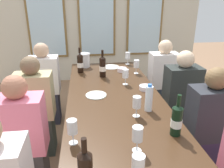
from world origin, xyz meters
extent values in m
plane|color=#886549|center=(0.00, 0.00, 0.00)|extent=(12.00, 12.00, 0.00)
cube|color=beige|center=(0.00, 2.58, 1.45)|extent=(4.11, 0.06, 2.90)
cube|color=brown|center=(-0.95, 2.54, 1.45)|extent=(0.72, 0.03, 1.88)
cube|color=silver|center=(-0.95, 2.52, 1.45)|extent=(0.64, 0.01, 1.80)
cube|color=brown|center=(0.00, 2.54, 1.45)|extent=(0.72, 0.03, 1.88)
cube|color=silver|center=(0.00, 2.52, 1.45)|extent=(0.64, 0.01, 1.80)
cube|color=brown|center=(0.95, 2.54, 1.45)|extent=(0.72, 0.03, 1.88)
cube|color=silver|center=(0.95, 2.52, 1.45)|extent=(0.64, 0.01, 1.80)
cube|color=#3C2615|center=(0.00, 0.00, 0.72)|extent=(0.91, 2.39, 0.04)
cube|color=#3C2615|center=(-0.36, 1.10, 0.35)|extent=(0.07, 0.07, 0.70)
cube|color=#3C2615|center=(0.36, 1.10, 0.35)|extent=(0.07, 0.07, 0.70)
cylinder|color=white|center=(-0.18, 0.07, 0.74)|extent=(0.20, 0.20, 0.01)
cylinder|color=white|center=(0.08, 0.97, 0.74)|extent=(0.23, 0.23, 0.01)
cylinder|color=silver|center=(-0.27, 1.04, 0.82)|extent=(0.14, 0.14, 0.17)
cylinder|color=silver|center=(-0.27, 1.04, 0.92)|extent=(0.16, 0.16, 0.02)
cone|color=black|center=(-0.30, -1.06, 0.95)|extent=(0.07, 0.08, 0.02)
cylinder|color=black|center=(-0.30, -1.06, 1.00)|extent=(0.03, 0.03, 0.08)
cylinder|color=black|center=(-0.33, 0.81, 0.85)|extent=(0.07, 0.07, 0.22)
cone|color=black|center=(-0.33, 0.81, 0.97)|extent=(0.07, 0.07, 0.02)
cylinder|color=black|center=(-0.33, 0.81, 1.02)|extent=(0.03, 0.03, 0.08)
cylinder|color=silver|center=(-0.33, 0.81, 0.84)|extent=(0.08, 0.08, 0.06)
cylinder|color=black|center=(0.34, -0.66, 0.84)|extent=(0.07, 0.07, 0.21)
cone|color=black|center=(0.34, -0.66, 0.96)|extent=(0.07, 0.07, 0.02)
cylinder|color=black|center=(0.34, -0.66, 1.01)|extent=(0.03, 0.03, 0.08)
cylinder|color=white|center=(0.34, -0.66, 0.83)|extent=(0.08, 0.08, 0.06)
cylinder|color=black|center=(-0.06, 0.61, 0.85)|extent=(0.08, 0.07, 0.23)
cone|color=black|center=(-0.06, 0.61, 0.98)|extent=(0.08, 0.07, 0.02)
cylinder|color=black|center=(-0.06, 0.61, 1.03)|extent=(0.03, 0.03, 0.08)
cylinder|color=#EFE4CF|center=(-0.06, 0.61, 0.84)|extent=(0.08, 0.08, 0.06)
cylinder|color=white|center=(0.20, 0.77, 0.77)|extent=(0.12, 0.12, 0.05)
cylinder|color=white|center=(0.34, 0.15, 0.76)|extent=(0.13, 0.13, 0.04)
cylinder|color=white|center=(0.25, -0.29, 0.85)|extent=(0.06, 0.06, 0.22)
cylinder|color=blue|center=(0.25, -0.29, 0.97)|extent=(0.04, 0.04, 0.02)
cylinder|color=white|center=(0.12, -0.38, 0.74)|extent=(0.06, 0.06, 0.00)
cylinder|color=white|center=(0.12, -0.38, 0.78)|extent=(0.01, 0.01, 0.07)
cylinder|color=white|center=(0.12, -0.38, 0.87)|extent=(0.07, 0.07, 0.09)
cylinder|color=white|center=(0.36, 0.68, 0.74)|extent=(0.06, 0.06, 0.00)
cylinder|color=white|center=(0.36, 0.68, 0.78)|extent=(0.01, 0.01, 0.07)
cylinder|color=white|center=(0.36, 0.68, 0.87)|extent=(0.07, 0.07, 0.09)
cylinder|color=beige|center=(0.36, 0.68, 0.83)|extent=(0.06, 0.06, 0.02)
cylinder|color=white|center=(0.33, 1.09, 0.74)|extent=(0.06, 0.06, 0.00)
cylinder|color=white|center=(0.33, 1.09, 0.78)|extent=(0.01, 0.01, 0.07)
cylinder|color=white|center=(0.33, 1.09, 0.87)|extent=(0.07, 0.07, 0.09)
cylinder|color=beige|center=(0.33, 1.09, 0.84)|extent=(0.06, 0.06, 0.04)
cylinder|color=white|center=(-0.03, -1.06, 0.87)|extent=(0.07, 0.07, 0.09)
cylinder|color=beige|center=(-0.03, -1.06, 0.84)|extent=(0.06, 0.06, 0.04)
cylinder|color=white|center=(-0.37, -0.67, 0.74)|extent=(0.06, 0.06, 0.00)
cylinder|color=white|center=(-0.37, -0.67, 0.78)|extent=(0.01, 0.01, 0.07)
cylinder|color=white|center=(-0.37, -0.67, 0.87)|extent=(0.07, 0.07, 0.09)
cylinder|color=#590C19|center=(-0.37, -0.67, 0.83)|extent=(0.06, 0.06, 0.02)
cylinder|color=white|center=(0.03, -0.80, 0.74)|extent=(0.06, 0.06, 0.00)
cylinder|color=white|center=(0.03, -0.80, 0.78)|extent=(0.01, 0.01, 0.07)
cylinder|color=white|center=(0.03, -0.80, 0.87)|extent=(0.07, 0.07, 0.09)
cylinder|color=white|center=(0.16, 0.32, 0.74)|extent=(0.06, 0.06, 0.00)
cylinder|color=white|center=(0.16, 0.32, 0.78)|extent=(0.01, 0.01, 0.07)
cylinder|color=white|center=(0.16, 0.32, 0.87)|extent=(0.07, 0.07, 0.09)
cube|color=#2A342E|center=(-0.81, 0.25, 0.23)|extent=(0.32, 0.24, 0.45)
cube|color=tan|center=(-0.81, 0.25, 0.69)|extent=(0.38, 0.24, 0.48)
sphere|color=brown|center=(-0.81, 0.25, 1.02)|extent=(0.19, 0.19, 0.19)
cube|color=#2B2731|center=(0.81, 0.28, 0.23)|extent=(0.32, 0.24, 0.45)
cube|color=#272C2A|center=(0.81, 0.28, 0.69)|extent=(0.38, 0.24, 0.48)
sphere|color=beige|center=(0.81, 0.28, 1.02)|extent=(0.19, 0.19, 0.19)
cube|color=#272837|center=(-0.81, 0.91, 0.23)|extent=(0.32, 0.24, 0.45)
cube|color=silver|center=(-0.81, 0.91, 0.69)|extent=(0.38, 0.24, 0.48)
sphere|color=tan|center=(-0.81, 0.91, 1.02)|extent=(0.19, 0.19, 0.19)
cube|color=#242F3B|center=(0.81, 0.91, 0.23)|extent=(0.32, 0.24, 0.45)
cube|color=white|center=(0.81, 0.91, 0.69)|extent=(0.38, 0.24, 0.48)
sphere|color=beige|center=(0.81, 0.91, 1.02)|extent=(0.19, 0.19, 0.19)
cube|color=pink|center=(-0.81, -0.31, 0.69)|extent=(0.38, 0.24, 0.48)
sphere|color=#A4694F|center=(-0.81, -0.31, 1.02)|extent=(0.19, 0.19, 0.19)
cube|color=#2C243F|center=(0.81, -0.32, 0.23)|extent=(0.32, 0.24, 0.45)
cube|color=#282A30|center=(0.81, -0.32, 0.69)|extent=(0.38, 0.24, 0.48)
sphere|color=brown|center=(0.81, -0.32, 1.02)|extent=(0.19, 0.19, 0.19)
camera|label=1|loc=(-0.28, -1.94, 1.65)|focal=35.89mm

